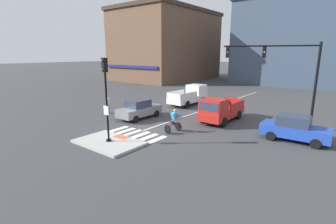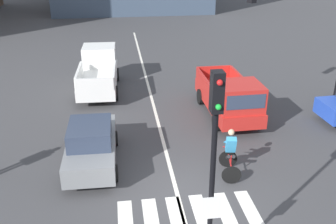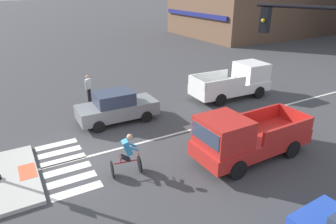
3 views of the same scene
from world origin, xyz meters
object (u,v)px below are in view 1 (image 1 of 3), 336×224
object	(u,v)px
traffic_light_mast	(284,68)
pedestrian_at_curb_left	(108,103)
pickup_truck_white_westbound_far	(190,96)
signal_pole	(106,93)
car_grey_westbound_near	(139,109)
cyclist	(174,120)
car_blue_cross_right	(295,129)
pickup_truck_red_eastbound_mid	(220,110)

from	to	relation	value
traffic_light_mast	pedestrian_at_curb_left	xyz separation A→B (m)	(-14.03, -4.82, -3.49)
traffic_light_mast	pickup_truck_white_westbound_far	size ratio (longest dim) A/B	1.22
signal_pole	traffic_light_mast	bearing A→B (deg)	53.62
car_grey_westbound_near	cyclist	world-z (taller)	cyclist
car_blue_cross_right	traffic_light_mast	bearing A→B (deg)	123.51
car_grey_westbound_near	pedestrian_at_curb_left	xyz separation A→B (m)	(-3.63, -0.45, 0.17)
traffic_light_mast	car_blue_cross_right	world-z (taller)	traffic_light_mast
signal_pole	car_blue_cross_right	size ratio (longest dim) A/B	1.23
cyclist	pedestrian_at_curb_left	size ratio (longest dim) A/B	1.01
signal_pole	car_grey_westbound_near	bearing A→B (deg)	117.24
car_blue_cross_right	pickup_truck_red_eastbound_mid	world-z (taller)	pickup_truck_red_eastbound_mid
car_blue_cross_right	pickup_truck_red_eastbound_mid	bearing A→B (deg)	168.92
signal_pole	pickup_truck_white_westbound_far	size ratio (longest dim) A/B	0.99
car_blue_cross_right	pickup_truck_red_eastbound_mid	xyz separation A→B (m)	(-5.89, 1.15, 0.17)
traffic_light_mast	pickup_truck_white_westbound_far	world-z (taller)	traffic_light_mast
traffic_light_mast	car_blue_cross_right	xyz separation A→B (m)	(1.57, -2.37, -3.66)
traffic_light_mast	car_blue_cross_right	distance (m)	4.63
car_grey_westbound_near	cyclist	distance (m)	4.96
pedestrian_at_curb_left	signal_pole	bearing A→B (deg)	-38.73
traffic_light_mast	pickup_truck_white_westbound_far	xyz separation A→B (m)	(-10.30, 3.63, -3.49)
traffic_light_mast	cyclist	size ratio (longest dim) A/B	3.75
pickup_truck_white_westbound_far	cyclist	world-z (taller)	pickup_truck_white_westbound_far
signal_pole	traffic_light_mast	size ratio (longest dim) A/B	0.81
signal_pole	car_blue_cross_right	distance (m)	12.13
traffic_light_mast	pickup_truck_red_eastbound_mid	size ratio (longest dim) A/B	1.23
pickup_truck_white_westbound_far	signal_pole	bearing A→B (deg)	-78.26
pickup_truck_white_westbound_far	pickup_truck_red_eastbound_mid	world-z (taller)	same
cyclist	pedestrian_at_curb_left	world-z (taller)	cyclist
signal_pole	cyclist	distance (m)	5.30
pickup_truck_white_westbound_far	pedestrian_at_curb_left	xyz separation A→B (m)	(-3.73, -8.46, 0.00)
signal_pole	pickup_truck_red_eastbound_mid	bearing A→B (deg)	70.64
car_grey_westbound_near	pickup_truck_red_eastbound_mid	size ratio (longest dim) A/B	0.80
cyclist	car_grey_westbound_near	bearing A→B (deg)	164.13
pickup_truck_red_eastbound_mid	pedestrian_at_curb_left	distance (m)	10.36
pickup_truck_white_westbound_far	pickup_truck_red_eastbound_mid	bearing A→B (deg)	-39.02
cyclist	pickup_truck_white_westbound_far	bearing A→B (deg)	116.53
pickup_truck_white_westbound_far	cyclist	bearing A→B (deg)	-63.47
car_blue_cross_right	pickup_truck_white_westbound_far	world-z (taller)	pickup_truck_white_westbound_far
pickup_truck_red_eastbound_mid	pickup_truck_white_westbound_far	bearing A→B (deg)	140.98
cyclist	pickup_truck_red_eastbound_mid	bearing A→B (deg)	73.82
pickup_truck_white_westbound_far	pedestrian_at_curb_left	bearing A→B (deg)	-113.80
signal_pole	car_grey_westbound_near	xyz separation A→B (m)	(-2.95, 5.74, -2.42)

